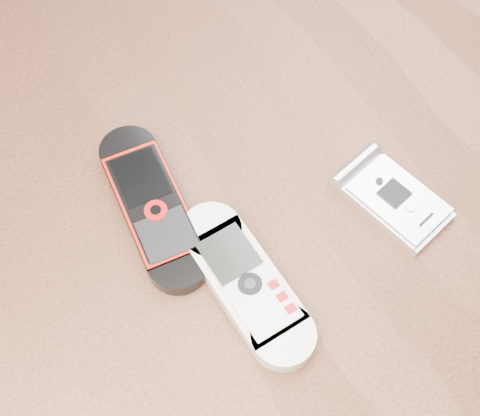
% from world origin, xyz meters
% --- Properties ---
extents(ground, '(4.00, 4.00, 0.00)m').
position_xyz_m(ground, '(0.00, 0.00, 0.00)').
color(ground, '#472B19').
rests_on(ground, ground).
extents(table, '(1.20, 0.80, 0.75)m').
position_xyz_m(table, '(0.00, 0.00, 0.64)').
color(table, black).
rests_on(table, ground).
extents(nokia_white, '(0.05, 0.15, 0.02)m').
position_xyz_m(nokia_white, '(-0.03, -0.06, 0.76)').
color(nokia_white, silver).
rests_on(nokia_white, table).
extents(nokia_black_red, '(0.07, 0.17, 0.02)m').
position_xyz_m(nokia_black_red, '(-0.06, 0.04, 0.76)').
color(nokia_black_red, black).
rests_on(nokia_black_red, table).
extents(motorola_razr, '(0.07, 0.11, 0.02)m').
position_xyz_m(motorola_razr, '(0.12, -0.06, 0.76)').
color(motorola_razr, silver).
rests_on(motorola_razr, table).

